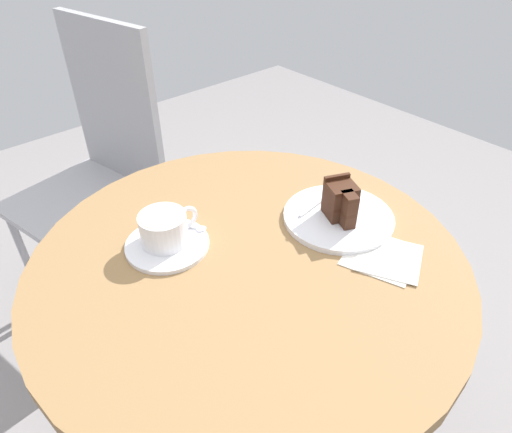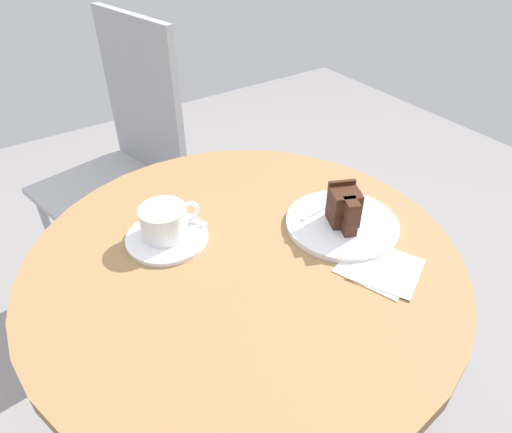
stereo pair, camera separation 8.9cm
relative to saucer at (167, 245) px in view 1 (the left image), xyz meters
name	(u,v)px [view 1 (the left image)]	position (x,y,z in m)	size (l,w,h in m)	color
cafe_table	(249,297)	(0.10, -0.13, -0.11)	(0.82, 0.82, 0.69)	olive
saucer	(167,245)	(0.00, 0.00, 0.00)	(0.16, 0.16, 0.01)	white
coffee_cup	(164,228)	(0.00, 0.01, 0.04)	(0.12, 0.09, 0.06)	white
teaspoon	(188,227)	(0.06, 0.01, 0.01)	(0.06, 0.09, 0.00)	silver
cake_plate	(338,217)	(0.31, -0.16, 0.00)	(0.23, 0.23, 0.01)	white
cake_slice	(341,201)	(0.31, -0.16, 0.04)	(0.07, 0.09, 0.08)	#422619
fork	(327,196)	(0.34, -0.10, 0.01)	(0.16, 0.03, 0.00)	silver
napkin	(384,256)	(0.29, -0.29, 0.00)	(0.16, 0.17, 0.00)	silver
cafe_chair	(101,161)	(0.13, 0.61, -0.13)	(0.45, 0.45, 0.96)	#9E9EA3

